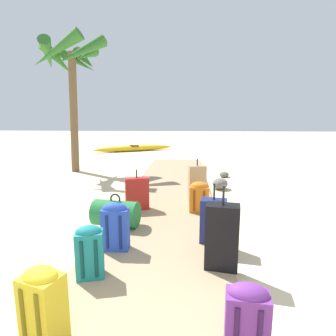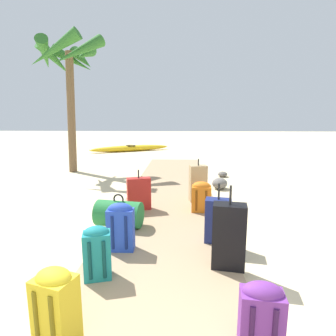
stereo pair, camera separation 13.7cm
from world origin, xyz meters
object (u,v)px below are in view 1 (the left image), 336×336
object	(u,v)px
duffel_bag_green	(116,213)
backpack_yellow	(42,303)
backpack_purple	(247,317)
backpack_orange	(199,196)
suitcase_tan	(197,184)
suitcase_black	(222,237)
kayak	(134,148)
suitcase_red	(137,194)
backpack_teal	(90,250)
suitcase_navy	(213,221)
palm_tree_far_left	(70,64)
backpack_blue	(115,225)

from	to	relation	value
duffel_bag_green	backpack_yellow	size ratio (longest dim) A/B	1.25
backpack_purple	backpack_orange	bearing A→B (deg)	93.70
suitcase_tan	suitcase_black	bearing A→B (deg)	-85.79
backpack_purple	kayak	distance (m)	12.51
suitcase_red	suitcase_tan	bearing A→B (deg)	27.04
backpack_teal	kayak	world-z (taller)	backpack_teal
suitcase_black	suitcase_navy	world-z (taller)	suitcase_black
backpack_teal	suitcase_navy	xyz separation A→B (m)	(1.32, 0.89, -0.00)
suitcase_tan	palm_tree_far_left	distance (m)	5.69
palm_tree_far_left	suitcase_tan	bearing A→B (deg)	-41.38
backpack_yellow	backpack_orange	distance (m)	3.17
kayak	backpack_orange	bearing A→B (deg)	-72.61
suitcase_black	backpack_purple	bearing A→B (deg)	-88.20
backpack_purple	palm_tree_far_left	world-z (taller)	palm_tree_far_left
duffel_bag_green	suitcase_black	world-z (taller)	suitcase_black
backpack_blue	kayak	size ratio (longest dim) A/B	0.15
duffel_bag_green	suitcase_black	size ratio (longest dim) A/B	0.80
backpack_yellow	kayak	size ratio (longest dim) A/B	0.15
suitcase_red	backpack_purple	xyz separation A→B (m)	(1.28, -2.96, -0.01)
suitcase_black	backpack_orange	world-z (taller)	suitcase_black
backpack_blue	suitcase_navy	world-z (taller)	suitcase_navy
backpack_purple	backpack_orange	xyz separation A→B (m)	(-0.19, 2.92, 0.00)
backpack_blue	kayak	bearing A→B (deg)	99.55
duffel_bag_green	kayak	bearing A→B (deg)	99.19
suitcase_black	backpack_yellow	xyz separation A→B (m)	(-1.39, -1.09, -0.05)
suitcase_red	palm_tree_far_left	xyz separation A→B (m)	(-2.64, 3.81, 2.88)
backpack_teal	backpack_blue	bearing A→B (deg)	80.19
suitcase_black	backpack_teal	bearing A→B (deg)	-169.02
suitcase_tan	palm_tree_far_left	world-z (taller)	palm_tree_far_left
backpack_orange	palm_tree_far_left	xyz separation A→B (m)	(-3.73, 3.85, 2.89)
suitcase_black	backpack_purple	size ratio (longest dim) A/B	1.76
suitcase_red	backpack_yellow	xyz separation A→B (m)	(-0.15, -2.95, 0.02)
suitcase_black	backpack_yellow	size ratio (longest dim) A/B	1.57
suitcase_tan	backpack_orange	distance (m)	0.59
backpack_blue	backpack_yellow	world-z (taller)	backpack_blue
backpack_yellow	palm_tree_far_left	xyz separation A→B (m)	(-2.49, 6.77, 2.86)
backpack_teal	backpack_orange	world-z (taller)	backpack_teal
duffel_bag_green	suitcase_tan	distance (m)	1.83
suitcase_tan	kayak	distance (m)	9.09
suitcase_red	suitcase_black	distance (m)	2.24
duffel_bag_green	backpack_orange	distance (m)	1.48
backpack_blue	suitcase_black	bearing A→B (deg)	-15.69
suitcase_red	backpack_purple	bearing A→B (deg)	-66.61
suitcase_black	suitcase_tan	size ratio (longest dim) A/B	1.10
suitcase_black	suitcase_tan	distance (m)	2.41
kayak	palm_tree_far_left	bearing A→B (deg)	-99.02
backpack_yellow	backpack_teal	distance (m)	0.83
duffel_bag_green	backpack_teal	world-z (taller)	backpack_teal
suitcase_red	backpack_orange	xyz separation A→B (m)	(1.09, -0.04, -0.01)
palm_tree_far_left	backpack_yellow	bearing A→B (deg)	-69.78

